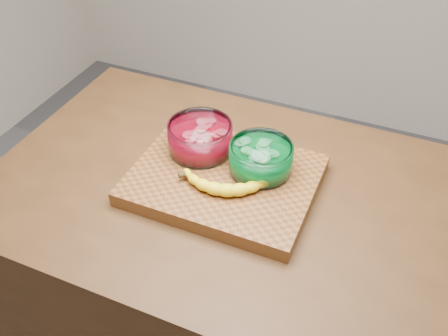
% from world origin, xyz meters
% --- Properties ---
extents(counter, '(1.20, 0.80, 0.90)m').
position_xyz_m(counter, '(0.00, 0.00, 0.45)').
color(counter, '#462B15').
rests_on(counter, ground).
extents(cutting_board, '(0.45, 0.35, 0.04)m').
position_xyz_m(cutting_board, '(0.00, 0.00, 0.92)').
color(cutting_board, brown).
rests_on(cutting_board, counter).
extents(bowl_red, '(0.17, 0.17, 0.08)m').
position_xyz_m(bowl_red, '(-0.10, 0.07, 0.98)').
color(bowl_red, white).
rests_on(bowl_red, cutting_board).
extents(bowl_green, '(0.16, 0.16, 0.07)m').
position_xyz_m(bowl_green, '(0.08, 0.05, 0.98)').
color(bowl_green, white).
rests_on(bowl_green, cutting_board).
extents(banana, '(0.25, 0.15, 0.04)m').
position_xyz_m(banana, '(0.02, -0.03, 0.96)').
color(banana, yellow).
rests_on(banana, cutting_board).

